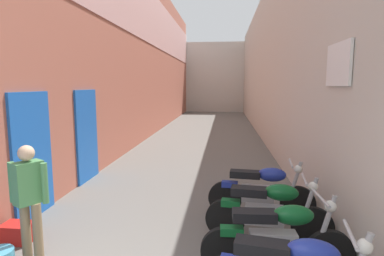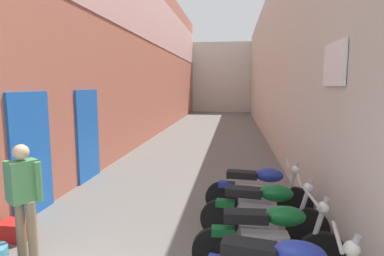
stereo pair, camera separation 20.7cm
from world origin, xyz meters
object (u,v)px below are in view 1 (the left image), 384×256
object	(u,v)px
motorcycle_third	(269,210)
motorcycle_fourth	(261,190)
motorcycle_second	(278,237)
pedestrian_by_doorway	(29,196)
plastic_crate	(18,233)

from	to	relation	value
motorcycle_third	motorcycle_fourth	size ratio (longest dim) A/B	1.00
motorcycle_second	pedestrian_by_doorway	distance (m)	3.15
motorcycle_third	motorcycle_fourth	distance (m)	0.92
motorcycle_third	pedestrian_by_doorway	size ratio (longest dim) A/B	1.18
motorcycle_fourth	motorcycle_third	bearing A→B (deg)	-90.00
motorcycle_third	pedestrian_by_doorway	world-z (taller)	pedestrian_by_doorway
motorcycle_second	plastic_crate	size ratio (longest dim) A/B	4.21
motorcycle_second	motorcycle_third	xyz separation A→B (m)	(-0.00, 0.83, 0.00)
motorcycle_fourth	pedestrian_by_doorway	distance (m)	3.62
motorcycle_fourth	plastic_crate	distance (m)	3.92
motorcycle_second	pedestrian_by_doorway	size ratio (longest dim) A/B	1.18
motorcycle_second	motorcycle_third	world-z (taller)	same
plastic_crate	motorcycle_fourth	bearing A→B (deg)	19.06
motorcycle_fourth	plastic_crate	xyz separation A→B (m)	(-3.69, -1.28, -0.36)
motorcycle_second	motorcycle_fourth	world-z (taller)	same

